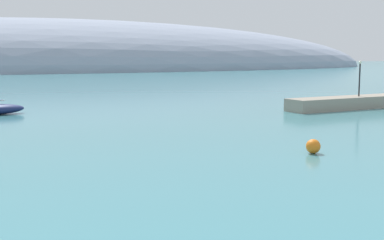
% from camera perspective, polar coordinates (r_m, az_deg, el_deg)
% --- Properties ---
extents(breakwater_rocks, '(22.92, 4.48, 1.36)m').
position_cam_1_polar(breakwater_rocks, '(62.38, 19.29, 1.97)').
color(breakwater_rocks, gray).
rests_on(breakwater_rocks, ground).
extents(distant_ridge, '(288.18, 88.08, 38.42)m').
position_cam_1_polar(distant_ridge, '(204.75, -14.74, 5.46)').
color(distant_ridge, '#8E99AD').
rests_on(distant_ridge, ground).
extents(mooring_buoy_orange, '(0.90, 0.90, 0.90)m').
position_cam_1_polar(mooring_buoy_orange, '(32.57, 13.33, -2.87)').
color(mooring_buoy_orange, orange).
rests_on(mooring_buoy_orange, water).
extents(harbor_lamp_post, '(0.36, 0.36, 3.99)m').
position_cam_1_polar(harbor_lamp_post, '(60.48, 18.15, 4.87)').
color(harbor_lamp_post, black).
rests_on(harbor_lamp_post, breakwater_rocks).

